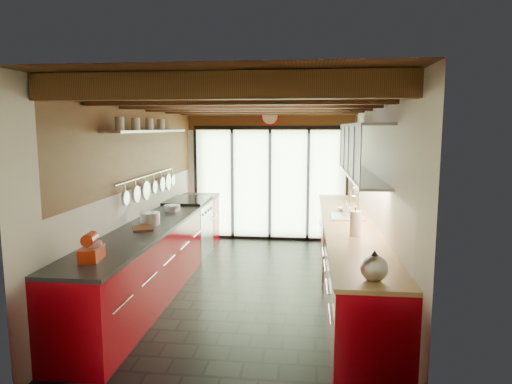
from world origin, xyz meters
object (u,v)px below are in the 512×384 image
Objects in this scene: kettle at (374,266)px; soap_bottle at (346,207)px; bowl at (344,209)px; stand_mixer at (92,249)px; paper_towel at (355,224)px.

soap_bottle is at bearing 90.00° from kettle.
soap_bottle is at bearing -90.00° from bowl.
stand_mixer is 2.56m from kettle.
kettle is 0.91× the size of paper_towel.
paper_towel is at bearing 90.00° from kettle.
paper_towel is 1.36m from soap_bottle.
bowl is (0.00, 0.24, -0.07)m from soap_bottle.
paper_towel reaches higher than stand_mixer.
soap_bottle is at bearing 90.00° from paper_towel.
paper_towel reaches higher than soap_bottle.
stand_mixer is at bearing -134.13° from soap_bottle.
kettle is at bearing -6.29° from stand_mixer.
stand_mixer is 0.93× the size of paper_towel.
kettle is 1.54m from paper_towel.
stand_mixer is 2.83m from paper_towel.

